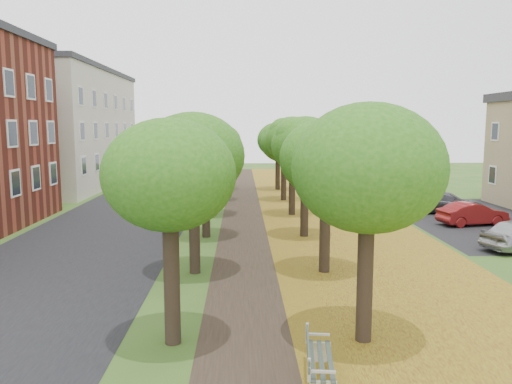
{
  "coord_description": "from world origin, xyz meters",
  "views": [
    {
      "loc": [
        -0.47,
        -11.94,
        5.41
      ],
      "look_at": [
        0.17,
        9.81,
        2.5
      ],
      "focal_mm": 35.0,
      "sensor_mm": 36.0,
      "label": 1
    }
  ],
  "objects": [
    {
      "name": "tree_row_east",
      "position": [
        2.6,
        15.0,
        4.27
      ],
      "size": [
        3.54,
        33.54,
        5.81
      ],
      "color": "black",
      "rests_on": "ground"
    },
    {
      "name": "bench",
      "position": [
        1.14,
        -1.99,
        0.47
      ],
      "size": [
        0.76,
        1.96,
        0.91
      ],
      "rotation": [
        0.0,
        0.0,
        1.46
      ],
      "color": "#2C372F",
      "rests_on": "ground"
    },
    {
      "name": "car_grey",
      "position": [
        12.16,
        18.07,
        0.66
      ],
      "size": [
        4.91,
        3.56,
        1.32
      ],
      "primitive_type": "imported",
      "rotation": [
        0.0,
        0.0,
        1.15
      ],
      "color": "#2E2E32",
      "rests_on": "ground"
    },
    {
      "name": "car_red",
      "position": [
        12.15,
        14.51,
        0.62
      ],
      "size": [
        3.95,
        2.02,
        1.24
      ],
      "primitive_type": "imported",
      "rotation": [
        0.0,
        0.0,
        1.77
      ],
      "color": "maroon",
      "rests_on": "ground"
    },
    {
      "name": "leaf_verge",
      "position": [
        5.0,
        15.0,
        0.01
      ],
      "size": [
        7.5,
        70.0,
        0.01
      ],
      "primitive_type": "cube",
      "color": "olive",
      "rests_on": "ground"
    },
    {
      "name": "ground",
      "position": [
        0.0,
        0.0,
        0.0
      ],
      "size": [
        120.0,
        120.0,
        0.0
      ],
      "primitive_type": "plane",
      "color": "#2D4C19",
      "rests_on": "ground"
    },
    {
      "name": "building_cream",
      "position": [
        -17.0,
        33.0,
        5.21
      ],
      "size": [
        10.3,
        20.3,
        10.4
      ],
      "color": "beige",
      "rests_on": "ground"
    },
    {
      "name": "parking_lot",
      "position": [
        13.5,
        16.0,
        0.0
      ],
      "size": [
        9.0,
        16.0,
        0.01
      ],
      "primitive_type": "cube",
      "color": "black",
      "rests_on": "ground"
    },
    {
      "name": "footpath",
      "position": [
        0.0,
        15.0,
        0.0
      ],
      "size": [
        3.2,
        70.0,
        0.01
      ],
      "primitive_type": "cube",
      "color": "black",
      "rests_on": "ground"
    },
    {
      "name": "car_white",
      "position": [
        11.0,
        21.13,
        0.72
      ],
      "size": [
        5.45,
        3.05,
        1.44
      ],
      "primitive_type": "imported",
      "rotation": [
        0.0,
        0.0,
        1.44
      ],
      "color": "silver",
      "rests_on": "ground"
    },
    {
      "name": "street_asphalt",
      "position": [
        -7.5,
        15.0,
        0.0
      ],
      "size": [
        8.0,
        70.0,
        0.01
      ],
      "primitive_type": "cube",
      "color": "black",
      "rests_on": "ground"
    },
    {
      "name": "tree_row_west",
      "position": [
        -2.2,
        15.0,
        4.27
      ],
      "size": [
        3.54,
        33.54,
        5.81
      ],
      "color": "black",
      "rests_on": "ground"
    }
  ]
}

